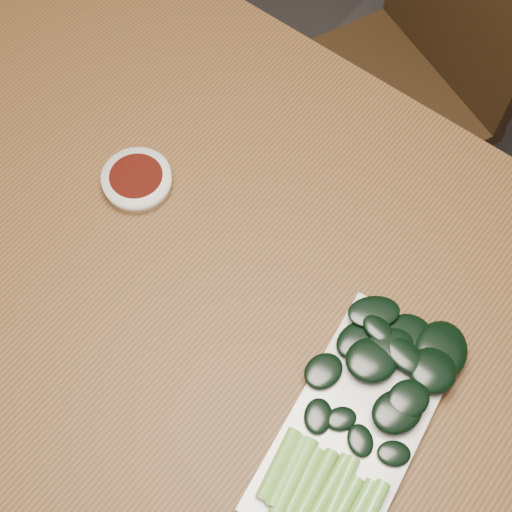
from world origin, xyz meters
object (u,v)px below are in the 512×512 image
Objects in this scene: serving_plate at (355,425)px; gai_lan at (372,408)px; sauce_bowl at (137,180)px; table at (248,313)px; chair_far at (401,74)px.

serving_plate is 0.03m from gai_lan.
serving_plate is at bearing -11.51° from sauce_bowl.
table is 0.70m from chair_far.
sauce_bowl is 0.44m from serving_plate.
chair_far is 0.83m from serving_plate.
sauce_bowl is at bearing -75.09° from chair_far.
gai_lan is at bearing -40.46° from chair_far.
table is 0.24m from gai_lan.
serving_plate is (0.21, -0.06, 0.08)m from table.
table is 4.28× the size of gai_lan.
chair_far is at bearing 115.98° from serving_plate.
gai_lan is at bearing -8.69° from table.
sauce_bowl reaches higher than serving_plate.
serving_plate is at bearing -41.52° from chair_far.
sauce_bowl is (-0.22, 0.03, 0.08)m from table.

